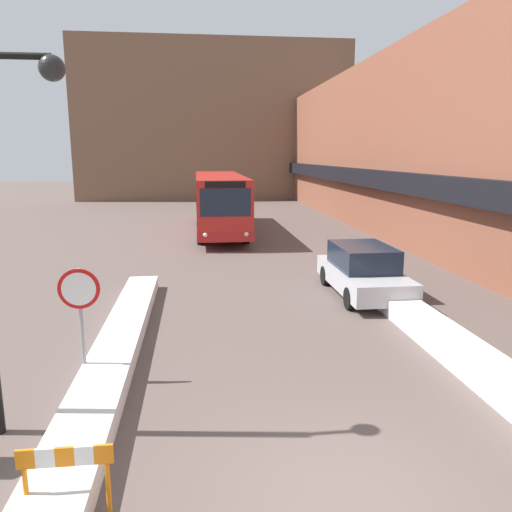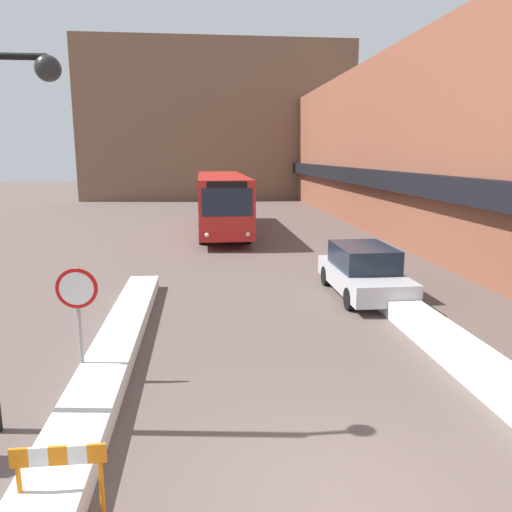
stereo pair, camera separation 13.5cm
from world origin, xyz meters
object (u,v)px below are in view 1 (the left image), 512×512
(parked_car_front, at_px, (363,271))
(stop_sign, at_px, (80,301))
(city_bus, at_px, (219,201))
(construction_barricade, at_px, (66,468))

(parked_car_front, xyz_separation_m, stop_sign, (-7.22, -5.24, 0.84))
(city_bus, height_order, construction_barricade, city_bus)
(stop_sign, xyz_separation_m, construction_barricade, (0.60, -3.75, -0.94))
(construction_barricade, bearing_deg, parked_car_front, 53.65)
(city_bus, bearing_deg, stop_sign, -100.43)
(construction_barricade, bearing_deg, stop_sign, 99.14)
(parked_car_front, xyz_separation_m, construction_barricade, (-6.61, -8.99, -0.10))
(parked_car_front, bearing_deg, construction_barricade, -126.35)
(parked_car_front, relative_size, stop_sign, 1.97)
(city_bus, relative_size, construction_barricade, 11.18)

